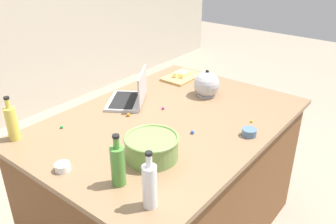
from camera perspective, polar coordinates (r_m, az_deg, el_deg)
The scene contains 18 objects.
island_counter at distance 2.38m, azimuth 0.00°, elevation -10.81°, with size 1.65×1.17×0.90m.
laptop at distance 2.34m, azimuth -5.96°, elevation 2.52°, with size 0.38×0.36×0.22m.
mixing_bowl_large at distance 1.75m, azimuth -2.65°, elevation -5.61°, with size 0.27×0.27×0.12m.
bottle_oil at distance 2.06m, azimuth -23.85°, elevation -1.58°, with size 0.06×0.06×0.25m.
bottle_olive at distance 1.57m, azimuth -8.07°, elevation -8.41°, with size 0.06×0.06×0.25m.
bottle_vinegar at distance 1.44m, azimuth -2.98°, elevation -11.67°, with size 0.06×0.06×0.26m.
kettle at distance 2.45m, azimuth 6.25°, elevation 4.40°, with size 0.21×0.18×0.20m.
cutting_board at distance 2.77m, azimuth 2.26°, elevation 5.65°, with size 0.30×0.20×0.02m, color tan.
butter_stick_left at distance 2.75m, azimuth 2.73°, elevation 6.11°, with size 0.11×0.04×0.04m, color #F4E58C.
butter_stick_right at distance 2.76m, azimuth 1.75°, elevation 6.21°, with size 0.11×0.04×0.04m, color #F4E58C.
ramekin_small at distance 1.76m, azimuth -16.63°, elevation -8.49°, with size 0.07×0.07×0.04m, color white.
ramekin_medium at distance 2.01m, azimuth 12.93°, elevation -3.20°, with size 0.08×0.08×0.04m, color slate.
candy_0 at distance 1.99m, azimuth 3.97°, elevation -3.23°, with size 0.02×0.02×0.02m, color blue.
candy_2 at distance 2.13m, azimuth -16.76°, elevation -2.31°, with size 0.02×0.02×0.02m, color green.
candy_3 at distance 2.16m, azimuth 13.30°, elevation -1.44°, with size 0.02×0.02×0.02m, color yellow.
candy_4 at distance 1.57m, azimuth -3.19°, elevation -12.36°, with size 0.02×0.02×0.02m, color yellow.
candy_5 at distance 2.26m, azimuth -0.80°, elevation 0.65°, with size 0.02×0.02×0.02m, color #CC3399.
candy_6 at distance 2.18m, azimuth -6.44°, elevation -0.42°, with size 0.02×0.02×0.02m, color orange.
Camera 1 is at (-1.49, -1.17, 1.89)m, focal length 37.85 mm.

